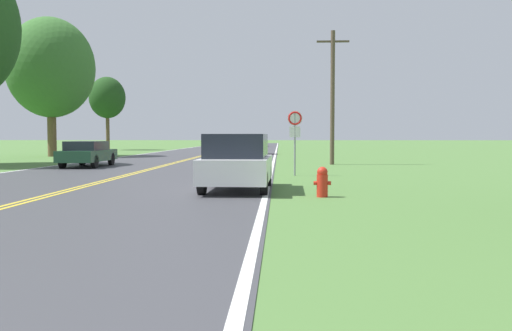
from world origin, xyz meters
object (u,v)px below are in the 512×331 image
Objects in this scene: car_white_hatchback_approaching at (237,161)px; car_maroon_suv_horizon at (256,140)px; tree_behind_sign at (51,68)px; tree_right_cluster at (107,98)px; car_dark_blue_hatchback_distant at (251,141)px; traffic_sign at (295,127)px; car_dark_green_sedan_mid_near at (88,153)px; car_black_sedan_receding at (242,143)px; fire_hydrant at (322,182)px; car_red_van_mid_far at (256,144)px.

car_maroon_suv_horizon is (-2.32, 67.14, 0.03)m from car_white_hatchback_approaching.
tree_behind_sign is 1.30× the size of tree_right_cluster.
car_dark_blue_hatchback_distant is at bearing -6.53° from car_maroon_suv_horizon.
tree_right_cluster is 22.49m from car_dark_blue_hatchback_distant.
car_white_hatchback_approaching is at bearing -107.37° from traffic_sign.
car_dark_green_sedan_mid_near is 55.87m from car_maroon_suv_horizon.
car_black_sedan_receding is at bearing -8.94° from car_dark_green_sedan_mid_near.
tree_behind_sign is 19.59m from tree_right_cluster.
car_black_sedan_receding is (14.91, 5.90, -5.16)m from tree_right_cluster.
fire_hydrant is at bearing -141.56° from car_dark_green_sedan_mid_near.
car_black_sedan_receding is 16.36m from car_maroon_suv_horizon.
car_dark_green_sedan_mid_near is 21.05m from car_red_van_mid_far.
car_dark_green_sedan_mid_near is 1.30× the size of car_dark_blue_hatchback_distant.
car_white_hatchback_approaching is 1.05× the size of car_red_van_mid_far.
tree_right_cluster is 35.03m from car_dark_green_sedan_mid_near.
car_maroon_suv_horizon is at bearing 175.50° from car_black_sedan_receding.
car_dark_blue_hatchback_distant is 0.73× the size of car_maroon_suv_horizon.
car_maroon_suv_horizon reaches higher than car_black_sedan_receding.
car_white_hatchback_approaching reaches higher than car_maroon_suv_horizon.
fire_hydrant is 2.96m from car_white_hatchback_approaching.
traffic_sign is 6.34m from car_white_hatchback_approaching.
car_red_van_mid_far is at bearing -23.23° from car_dark_green_sedan_mid_near.
tree_right_cluster is (-1.86, 19.48, -0.94)m from tree_behind_sign.
car_white_hatchback_approaching is at bearing 5.12° from car_dark_blue_hatchback_distant.
car_maroon_suv_horizon is (-4.18, 61.18, -1.07)m from traffic_sign.
car_dark_green_sedan_mid_near is 0.98× the size of car_black_sedan_receding.
tree_right_cluster is 1.92× the size of car_white_hatchback_approaching.
car_dark_green_sedan_mid_near is at bearing -8.37° from car_maroon_suv_horizon.
tree_right_cluster reaches higher than car_dark_blue_hatchback_distant.
fire_hydrant is 62.37m from car_dark_blue_hatchback_distant.
car_red_van_mid_far is at bearing 95.56° from fire_hydrant.
car_white_hatchback_approaching is 14.54m from car_dark_green_sedan_mid_near.
tree_right_cluster is at bearing -126.79° from car_red_van_mid_far.
traffic_sign is 27.19m from tree_behind_sign.
car_dark_green_sedan_mid_near reaches higher than fire_hydrant.
fire_hydrant is at bearing -55.23° from tree_behind_sign.
car_maroon_suv_horizon reaches higher than car_dark_green_sedan_mid_near.
car_dark_blue_hatchback_distant is at bearing -176.24° from car_white_hatchback_approaching.
car_white_hatchback_approaching is 50.94m from car_black_sedan_receding.
car_dark_blue_hatchback_distant is (-2.87, 60.45, -0.05)m from car_white_hatchback_approaching.
tree_behind_sign is 30.89m from car_white_hatchback_approaching.
car_red_van_mid_far reaches higher than car_black_sedan_receding.
tree_behind_sign reaches higher than fire_hydrant.
traffic_sign is at bearing -62.61° from tree_right_cluster.
traffic_sign reaches higher than car_dark_blue_hatchback_distant.
car_red_van_mid_far is at bearing -177.44° from car_white_hatchback_approaching.
car_white_hatchback_approaching is at bearing -57.09° from tree_behind_sign.
tree_right_cluster is 27.84m from car_maroon_suv_horizon.
traffic_sign is 0.73× the size of car_dark_blue_hatchback_distant.
car_red_van_mid_far is at bearing -38.17° from tree_right_cluster.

